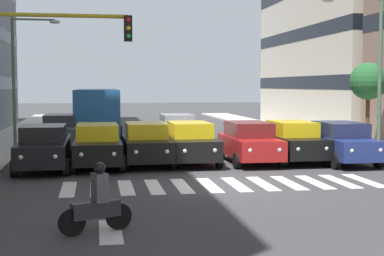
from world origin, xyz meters
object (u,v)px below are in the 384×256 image
object	(u,v)px
car_3	(190,143)
car_row2_1	(177,130)
bus_behind_traffic	(97,108)
car_6	(44,147)
car_1	(293,141)
car_0	(341,142)
car_2	(249,142)
car_4	(146,143)
street_tree_1	(368,82)
street_lamp_right	(21,67)
traffic_light_gantry	(31,70)
street_lamp_left	(370,58)
motorcycle_with_rider	(97,204)
car_5	(97,145)
car_row2_0	(60,130)

from	to	relation	value
car_3	car_row2_1	world-z (taller)	same
bus_behind_traffic	car_6	bearing A→B (deg)	81.62
car_1	car_6	distance (m)	10.24
car_0	car_2	xyz separation A→B (m)	(3.73, -0.74, 0.00)
car_4	street_tree_1	distance (m)	11.78
car_2	car_4	bearing A→B (deg)	-2.46
car_2	car_3	size ratio (longest dim) A/B	1.00
car_3	street_lamp_right	distance (m)	10.83
traffic_light_gantry	bus_behind_traffic	bearing A→B (deg)	-95.89
car_row2_1	street_tree_1	size ratio (longest dim) A/B	1.05
car_0	traffic_light_gantry	xyz separation A→B (m)	(11.90, 4.86, 2.81)
car_2	street_lamp_left	xyz separation A→B (m)	(-5.48, -0.35, 3.53)
street_lamp_right	car_0	bearing A→B (deg)	149.71
car_0	street_tree_1	size ratio (longest dim) A/B	1.05
car_2	motorcycle_with_rider	distance (m)	12.22
car_0	car_2	world-z (taller)	same
car_row2_1	car_5	bearing A→B (deg)	59.48
car_5	street_lamp_left	size ratio (longest dim) A/B	0.64
car_1	car_0	bearing A→B (deg)	154.58
car_0	car_row2_0	world-z (taller)	same
car_row2_0	traffic_light_gantry	bearing A→B (deg)	89.99
car_5	car_row2_0	world-z (taller)	same
car_row2_0	car_0	bearing A→B (deg)	144.35
car_5	traffic_light_gantry	size ratio (longest dim) A/B	0.81
car_1	street_lamp_left	xyz separation A→B (m)	(-3.55, -0.24, 3.53)
car_3	car_row2_0	xyz separation A→B (m)	(5.71, -7.56, 0.00)
car_row2_1	street_lamp_left	size ratio (longest dim) A/B	0.64
car_5	car_6	distance (m)	2.06
car_4	car_row2_0	bearing A→B (deg)	-62.96
car_4	car_5	world-z (taller)	same
car_5	car_row2_1	bearing A→B (deg)	-120.52
motorcycle_with_rider	car_row2_0	bearing A→B (deg)	-84.14
car_row2_0	bus_behind_traffic	bearing A→B (deg)	-110.11
car_row2_0	street_lamp_right	xyz separation A→B (m)	(1.83, 0.52, 3.28)
traffic_light_gantry	street_tree_1	xyz separation A→B (m)	(-14.99, -8.78, -0.28)
car_2	car_row2_1	world-z (taller)	same
car_0	bus_behind_traffic	world-z (taller)	bus_behind_traffic
car_1	car_4	xyz separation A→B (m)	(6.22, -0.07, 0.00)
car_3	traffic_light_gantry	distance (m)	8.63
motorcycle_with_rider	bus_behind_traffic	bearing A→B (deg)	-90.11
car_1	motorcycle_with_rider	xyz separation A→B (m)	(8.23, 10.59, -0.24)
car_1	car_2	size ratio (longest dim) A/B	1.00
car_row2_1	traffic_light_gantry	bearing A→B (deg)	63.80
car_0	car_5	distance (m)	9.99
car_6	street_lamp_right	xyz separation A→B (m)	(1.72, -7.97, 3.28)
car_3	car_row2_0	distance (m)	9.48
car_2	car_6	bearing A→B (deg)	4.77
car_row2_0	traffic_light_gantry	world-z (taller)	traffic_light_gantry
car_6	car_row2_0	xyz separation A→B (m)	(-0.10, -8.49, 0.00)
car_4	car_6	xyz separation A→B (m)	(3.99, 0.87, 0.00)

